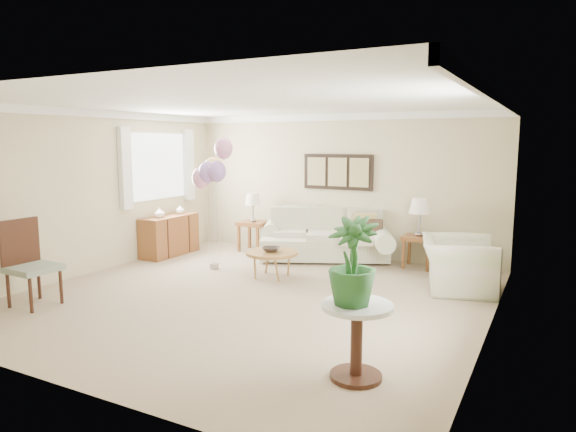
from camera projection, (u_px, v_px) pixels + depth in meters
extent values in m
plane|color=tan|center=(254.00, 296.00, 7.01)|extent=(6.00, 6.00, 0.00)
cube|color=tan|center=(338.00, 185.00, 9.45)|extent=(6.00, 0.04, 2.60)
cube|color=tan|center=(60.00, 239.00, 4.20)|extent=(6.00, 0.04, 2.60)
cube|color=tan|center=(93.00, 192.00, 8.21)|extent=(0.04, 6.00, 2.60)
cube|color=tan|center=(493.00, 217.00, 5.44)|extent=(0.04, 6.00, 2.60)
cube|color=white|center=(252.00, 103.00, 6.64)|extent=(6.00, 6.00, 0.02)
cube|color=white|center=(339.00, 117.00, 9.25)|extent=(6.00, 0.06, 0.12)
cube|color=white|center=(90.00, 113.00, 8.02)|extent=(0.06, 6.00, 0.12)
cube|color=white|center=(497.00, 98.00, 5.28)|extent=(0.06, 6.00, 0.12)
cube|color=white|center=(158.00, 166.00, 9.47)|extent=(0.04, 1.40, 1.20)
cube|color=white|center=(125.00, 168.00, 8.71)|extent=(0.10, 0.22, 1.40)
cube|color=white|center=(189.00, 165.00, 10.19)|extent=(0.10, 0.22, 1.40)
cube|color=black|center=(338.00, 172.00, 9.39)|extent=(1.35, 0.04, 0.65)
cube|color=#8C8C59|center=(317.00, 171.00, 9.57)|extent=(0.36, 0.02, 0.52)
cube|color=#8C8C59|center=(337.00, 172.00, 9.37)|extent=(0.36, 0.02, 0.52)
cube|color=#8C8C59|center=(359.00, 173.00, 9.18)|extent=(0.36, 0.02, 0.52)
cube|color=beige|center=(324.00, 247.00, 9.20)|extent=(2.43, 1.77, 0.37)
cube|color=beige|center=(332.00, 222.00, 9.43)|extent=(2.14, 1.13, 0.56)
cylinder|color=beige|center=(272.00, 230.00, 9.66)|extent=(0.68, 0.97, 0.33)
cylinder|color=beige|center=(383.00, 240.00, 8.67)|extent=(0.68, 0.97, 0.33)
cube|color=beige|center=(291.00, 232.00, 9.42)|extent=(0.86, 0.92, 0.12)
cube|color=beige|center=(323.00, 235.00, 9.12)|extent=(0.86, 0.92, 0.12)
cube|color=beige|center=(358.00, 238.00, 8.82)|extent=(0.86, 0.92, 0.12)
cube|color=#96B8C3|center=(288.00, 218.00, 9.61)|extent=(0.39, 0.12, 0.39)
cube|color=tan|center=(365.00, 224.00, 8.91)|extent=(0.39, 0.12, 0.39)
cube|color=#3B2B20|center=(372.00, 229.00, 8.79)|extent=(0.35, 0.10, 0.35)
cube|color=beige|center=(324.00, 258.00, 9.23)|extent=(2.04, 0.82, 0.04)
cube|color=brown|center=(253.00, 223.00, 9.91)|extent=(0.53, 0.48, 0.08)
cube|color=brown|center=(239.00, 239.00, 9.88)|extent=(0.05, 0.05, 0.50)
cube|color=brown|center=(258.00, 241.00, 9.68)|extent=(0.05, 0.05, 0.50)
cube|color=brown|center=(249.00, 236.00, 10.21)|extent=(0.05, 0.05, 0.50)
cube|color=brown|center=(268.00, 237.00, 10.02)|extent=(0.05, 0.05, 0.50)
cube|color=brown|center=(419.00, 238.00, 8.55)|extent=(0.50, 0.45, 0.07)
cube|color=brown|center=(404.00, 255.00, 8.52)|extent=(0.05, 0.05, 0.47)
cube|color=brown|center=(428.00, 257.00, 8.34)|extent=(0.05, 0.05, 0.47)
cube|color=brown|center=(409.00, 251.00, 8.84)|extent=(0.05, 0.05, 0.47)
cube|color=brown|center=(433.00, 253.00, 8.66)|extent=(0.05, 0.05, 0.47)
cylinder|color=gray|center=(253.00, 220.00, 9.90)|extent=(0.13, 0.13, 0.05)
cylinder|color=gray|center=(253.00, 212.00, 9.87)|extent=(0.04, 0.04, 0.27)
cone|color=silver|center=(253.00, 199.00, 9.84)|extent=(0.31, 0.31, 0.22)
cylinder|color=gray|center=(419.00, 234.00, 8.54)|extent=(0.15, 0.15, 0.06)
cylinder|color=gray|center=(419.00, 223.00, 8.51)|extent=(0.04, 0.04, 0.32)
cone|color=silver|center=(420.00, 206.00, 8.47)|extent=(0.36, 0.36, 0.25)
cylinder|color=#996734|center=(272.00, 253.00, 7.95)|extent=(0.82, 0.82, 0.05)
cylinder|color=#996734|center=(289.00, 265.00, 8.06)|extent=(0.03, 0.03, 0.37)
cylinder|color=#996734|center=(267.00, 262.00, 8.24)|extent=(0.03, 0.03, 0.37)
cylinder|color=#996734|center=(255.00, 267.00, 7.90)|extent=(0.03, 0.03, 0.37)
cylinder|color=#996734|center=(277.00, 270.00, 7.72)|extent=(0.03, 0.03, 0.37)
imported|color=#2F2721|center=(271.00, 249.00, 7.94)|extent=(0.36, 0.36, 0.07)
imported|color=beige|center=(458.00, 264.00, 7.29)|extent=(1.24, 1.34, 0.74)
cylinder|color=silver|center=(357.00, 306.00, 4.48)|extent=(0.64, 0.64, 0.04)
cylinder|color=#34190F|center=(356.00, 343.00, 4.53)|extent=(0.11, 0.11, 0.64)
cylinder|color=#34190F|center=(356.00, 378.00, 4.58)|extent=(0.47, 0.47, 0.01)
imported|color=#225329|center=(352.00, 261.00, 4.41)|extent=(0.44, 0.44, 0.77)
cube|color=gray|center=(34.00, 268.00, 6.55)|extent=(0.57, 0.57, 0.08)
cylinder|color=#34190F|center=(8.00, 290.00, 6.50)|extent=(0.04, 0.04, 0.45)
cylinder|color=#34190F|center=(31.00, 295.00, 6.30)|extent=(0.04, 0.04, 0.45)
cylinder|color=#34190F|center=(39.00, 282.00, 6.88)|extent=(0.04, 0.04, 0.45)
cylinder|color=#34190F|center=(61.00, 286.00, 6.68)|extent=(0.04, 0.04, 0.45)
cube|color=#34190F|center=(20.00, 242.00, 6.62)|extent=(0.06, 0.52, 0.60)
cube|color=brown|center=(169.00, 235.00, 9.55)|extent=(0.45, 1.20, 0.74)
cube|color=#34190F|center=(159.00, 238.00, 9.28)|extent=(0.46, 0.02, 0.70)
cube|color=#34190F|center=(180.00, 233.00, 9.81)|extent=(0.46, 0.02, 0.70)
imported|color=white|center=(160.00, 213.00, 9.24)|extent=(0.22, 0.22, 0.18)
imported|color=silver|center=(180.00, 209.00, 9.74)|extent=(0.21, 0.21, 0.17)
cube|color=gray|center=(214.00, 266.00, 8.54)|extent=(0.11, 0.11, 0.09)
ellipsoid|color=pink|center=(201.00, 178.00, 8.34)|extent=(0.30, 0.30, 0.34)
cylinder|color=silver|center=(208.00, 226.00, 8.45)|extent=(0.01, 0.01, 1.26)
ellipsoid|color=#9A6EC2|center=(217.00, 171.00, 8.18)|extent=(0.30, 0.30, 0.34)
cylinder|color=silver|center=(216.00, 224.00, 8.37)|extent=(0.01, 0.01, 1.37)
ellipsoid|color=#FDD770|center=(213.00, 168.00, 8.39)|extent=(0.30, 0.30, 0.34)
cylinder|color=silver|center=(213.00, 221.00, 8.47)|extent=(0.01, 0.01, 1.42)
ellipsoid|color=pink|center=(224.00, 148.00, 8.25)|extent=(0.30, 0.30, 0.34)
cylinder|color=silver|center=(219.00, 212.00, 8.40)|extent=(0.01, 0.01, 1.73)
ellipsoid|color=#9A6EC2|center=(208.00, 172.00, 8.26)|extent=(0.30, 0.30, 0.34)
cylinder|color=silver|center=(211.00, 224.00, 8.41)|extent=(0.01, 0.01, 1.36)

